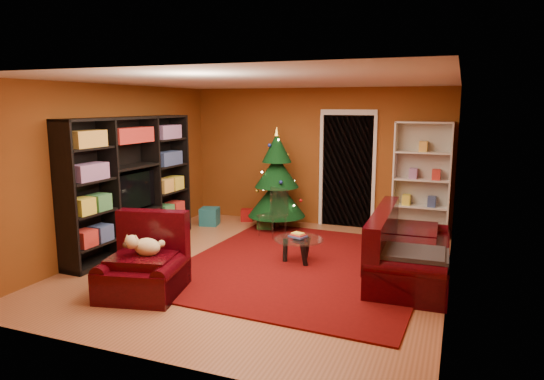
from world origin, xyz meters
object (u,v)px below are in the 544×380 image
at_px(armchair, 142,263).
at_px(dog, 147,247).
at_px(media_unit, 131,184).
at_px(gift_box_green, 266,221).
at_px(christmas_tree, 277,179).
at_px(sofa, 411,244).
at_px(gift_box_teal, 210,216).
at_px(white_bookshelf, 422,180).
at_px(coffee_table, 299,250).
at_px(acrylic_chair, 272,216).
at_px(gift_box_red, 247,215).
at_px(rug, 304,265).

relative_size(armchair, dog, 2.51).
relative_size(media_unit, gift_box_green, 9.48).
bearing_deg(dog, armchair, -135.00).
bearing_deg(christmas_tree, sofa, -35.05).
relative_size(gift_box_teal, gift_box_green, 1.15).
bearing_deg(sofa, media_unit, 91.68).
bearing_deg(sofa, white_bookshelf, 0.37).
bearing_deg(coffee_table, gift_box_green, 125.93).
height_order(white_bookshelf, acrylic_chair, white_bookshelf).
bearing_deg(sofa, gift_box_teal, 66.61).
xyz_separation_m(white_bookshelf, sofa, (0.07, -2.25, -0.54)).
bearing_deg(white_bookshelf, dog, -125.34).
bearing_deg(acrylic_chair, white_bookshelf, 46.00).
distance_m(gift_box_teal, gift_box_red, 0.78).
xyz_separation_m(gift_box_green, sofa, (2.77, -1.66, 0.31)).
bearing_deg(sofa, armchair, 119.53).
relative_size(rug, gift_box_green, 13.41).
distance_m(gift_box_green, dog, 3.42).
bearing_deg(acrylic_chair, rug, -29.99).
relative_size(media_unit, christmas_tree, 1.44).
xyz_separation_m(dog, acrylic_chair, (0.50, 2.89, -0.20)).
xyz_separation_m(rug, media_unit, (-2.82, -0.18, 1.04)).
xyz_separation_m(rug, gift_box_teal, (-2.42, 1.62, 0.16)).
height_order(media_unit, white_bookshelf, media_unit).
bearing_deg(armchair, white_bookshelf, 41.89).
xyz_separation_m(christmas_tree, gift_box_green, (-0.16, -0.17, -0.78)).
bearing_deg(media_unit, armchair, -48.02).
relative_size(armchair, acrylic_chair, 1.29).
bearing_deg(rug, sofa, 1.85).
bearing_deg(white_bookshelf, gift_box_green, -167.26).
height_order(gift_box_red, sofa, sofa).
height_order(gift_box_red, coffee_table, coffee_table).
xyz_separation_m(gift_box_green, white_bookshelf, (2.70, 0.59, 0.85)).
relative_size(media_unit, coffee_table, 3.80).
distance_m(gift_box_teal, acrylic_chair, 1.52).
relative_size(white_bookshelf, acrylic_chair, 2.65).
height_order(media_unit, christmas_tree, media_unit).
bearing_deg(christmas_tree, rug, -58.76).
xyz_separation_m(rug, gift_box_red, (-1.89, 2.18, 0.11)).
distance_m(gift_box_green, armchair, 3.47).
xyz_separation_m(dog, coffee_table, (1.36, 1.76, -0.40)).
bearing_deg(white_bookshelf, media_unit, -149.07).
distance_m(rug, sofa, 1.54).
height_order(christmas_tree, white_bookshelf, white_bookshelf).
distance_m(media_unit, gift_box_teal, 2.05).
height_order(gift_box_green, dog, dog).
distance_m(rug, gift_box_teal, 2.92).
relative_size(sofa, acrylic_chair, 2.74).
xyz_separation_m(media_unit, dog, (1.35, -1.49, -0.47)).
relative_size(white_bookshelf, armchair, 2.05).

